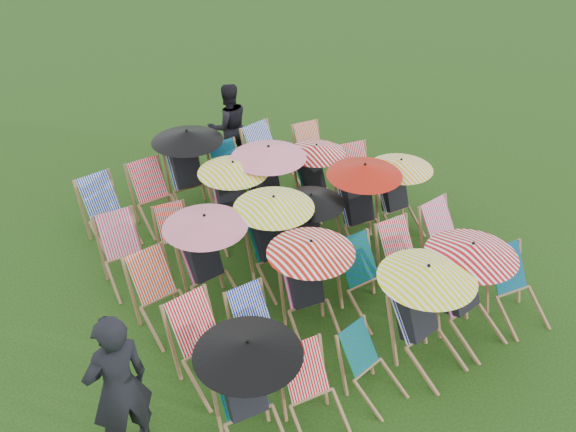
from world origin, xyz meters
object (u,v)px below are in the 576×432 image
deckchair_5 (518,289)px  deckchair_29 (314,152)px  deckchair_0 (250,394)px  person_rear (229,126)px  person_left (118,387)px

deckchair_5 → deckchair_29: deckchair_5 is taller
deckchair_0 → deckchair_5: size_ratio=1.46×
deckchair_0 → deckchair_29: deckchair_0 is taller
person_rear → deckchair_29: bearing=145.4°
deckchair_5 → person_left: size_ratio=0.50×
deckchair_0 → deckchair_29: (3.87, 4.43, -0.27)m
deckchair_0 → person_left: (-1.15, 0.63, 0.21)m
deckchair_29 → person_rear: (-1.14, 1.09, 0.37)m
deckchair_5 → deckchair_29: bearing=98.9°
deckchair_29 → person_rear: bearing=143.2°
deckchair_29 → deckchair_5: bearing=-82.4°
deckchair_0 → deckchair_29: bearing=53.5°
deckchair_5 → deckchair_29: 4.62m
person_left → person_rear: size_ratio=1.14×
deckchair_5 → person_rear: 5.85m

